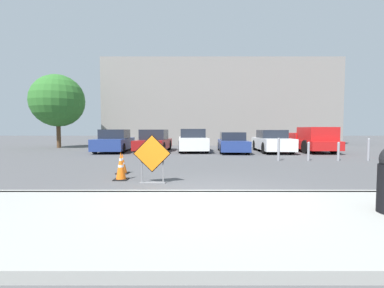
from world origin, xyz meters
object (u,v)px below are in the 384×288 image
object	(u,v)px
traffic_cone_nearest	(120,166)
bollard_fourth	(367,149)
road_closed_sign	(151,158)
pickup_truck	(310,141)
parked_car_third	(192,141)
bollard_second	(307,151)
parked_car_second	(153,141)
parked_car_nearest	(114,141)
parked_car_fifth	(271,142)
traffic_cone_second	(121,164)
parked_car_fourth	(232,143)
bollard_third	(337,151)
bollard_nearest	(278,149)

from	to	relation	value
traffic_cone_nearest	bollard_fourth	xyz separation A→B (m)	(10.39, 4.61, 0.16)
road_closed_sign	pickup_truck	world-z (taller)	pickup_truck
parked_car_third	bollard_second	size ratio (longest dim) A/B	4.73
parked_car_second	pickup_truck	world-z (taller)	pickup_truck
bollard_second	bollard_fourth	bearing A→B (deg)	0.00
parked_car_second	bollard_second	bearing A→B (deg)	149.49
road_closed_sign	bollard_fourth	bearing A→B (deg)	28.49
parked_car_nearest	pickup_truck	distance (m)	13.08
parked_car_third	parked_car_fifth	distance (m)	5.25
road_closed_sign	parked_car_fifth	bearing A→B (deg)	57.48
road_closed_sign	parked_car_nearest	world-z (taller)	parked_car_nearest
pickup_truck	road_closed_sign	bearing A→B (deg)	47.87
road_closed_sign	traffic_cone_second	bearing A→B (deg)	128.24
bollard_fourth	traffic_cone_nearest	bearing A→B (deg)	-156.08
parked_car_third	bollard_fourth	size ratio (longest dim) A/B	4.01
parked_car_second	parked_car_fourth	distance (m)	5.27
traffic_cone_second	pickup_truck	bearing A→B (deg)	39.68
parked_car_fourth	bollard_fourth	bearing A→B (deg)	143.58
road_closed_sign	pickup_truck	bearing A→B (deg)	48.25
parked_car_fifth	pickup_truck	bearing A→B (deg)	-175.46
parked_car_second	bollard_third	world-z (taller)	parked_car_second
traffic_cone_second	pickup_truck	xyz separation A→B (m)	(10.20, 8.47, 0.41)
pickup_truck	bollard_third	bearing A→B (deg)	78.47
parked_car_second	parked_car_third	world-z (taller)	parked_car_third
parked_car_second	bollard_fourth	size ratio (longest dim) A/B	4.32
parked_car_fourth	pickup_truck	xyz separation A→B (m)	(5.23, 0.21, 0.14)
parked_car_third	parked_car_second	bearing A→B (deg)	-5.47
parked_car_third	bollard_nearest	xyz separation A→B (m)	(4.05, -5.26, -0.13)
bollard_nearest	bollard_fourth	bearing A→B (deg)	0.00
parked_car_fourth	pickup_truck	distance (m)	5.24
parked_car_third	bollard_nearest	size ratio (longest dim) A/B	3.92
traffic_cone_nearest	parked_car_second	distance (m)	10.00
parked_car_third	bollard_fourth	xyz separation A→B (m)	(8.28, -5.26, -0.14)
parked_car_fifth	bollard_fourth	xyz separation A→B (m)	(3.05, -4.85, -0.12)
traffic_cone_nearest	pickup_truck	size ratio (longest dim) A/B	0.16
bollard_second	bollard_third	size ratio (longest dim) A/B	1.01
traffic_cone_second	parked_car_nearest	world-z (taller)	parked_car_nearest
road_closed_sign	traffic_cone_nearest	xyz separation A→B (m)	(-0.99, 0.49, -0.31)
road_closed_sign	traffic_cone_second	distance (m)	2.04
traffic_cone_nearest	parked_car_fourth	size ratio (longest dim) A/B	0.18
pickup_truck	bollard_third	distance (m)	5.04
parked_car_third	bollard_fourth	bearing A→B (deg)	144.67
parked_car_fourth	traffic_cone_nearest	bearing A→B (deg)	66.57
bollard_second	traffic_cone_nearest	bearing A→B (deg)	-148.66
road_closed_sign	bollard_third	xyz separation A→B (m)	(7.99, 5.10, -0.23)
parked_car_fifth	parked_car_fourth	bearing A→B (deg)	5.45
traffic_cone_nearest	traffic_cone_second	distance (m)	1.11
parked_car_fifth	bollard_third	world-z (taller)	parked_car_fifth
traffic_cone_nearest	parked_car_third	world-z (taller)	parked_car_third
traffic_cone_second	parked_car_second	bearing A→B (deg)	91.64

